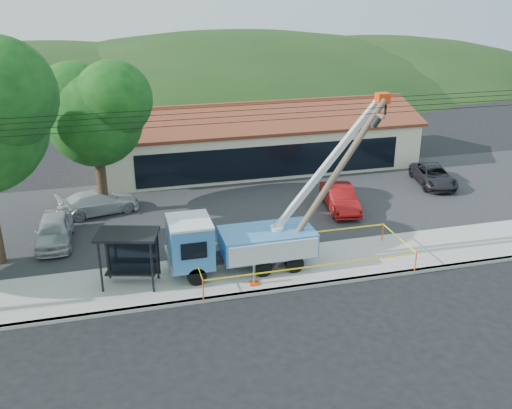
{
  "coord_description": "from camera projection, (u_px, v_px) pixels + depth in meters",
  "views": [
    {
      "loc": [
        -6.29,
        -18.86,
        12.99
      ],
      "look_at": [
        -0.0,
        5.0,
        3.04
      ],
      "focal_mm": 40.0,
      "sensor_mm": 36.0,
      "label": 1
    }
  ],
  "objects": [
    {
      "name": "sidewalk",
      "position": [
        261.0,
        270.0,
        26.82
      ],
      "size": [
        60.0,
        4.0,
        0.15
      ],
      "primitive_type": "cube",
      "color": "#ACA8A1",
      "rests_on": "ground"
    },
    {
      "name": "strip_mall",
      "position": [
        257.0,
        140.0,
        41.42
      ],
      "size": [
        22.5,
        8.53,
        4.67
      ],
      "color": "beige",
      "rests_on": "ground"
    },
    {
      "name": "caution_tape",
      "position": [
        302.0,
        254.0,
        26.66
      ],
      "size": [
        10.03,
        3.44,
        1.0
      ],
      "color": "#FB3E0D",
      "rests_on": "ground"
    },
    {
      "name": "hill_east",
      "position": [
        372.0,
        75.0,
        79.67
      ],
      "size": [
        72.8,
        52.0,
        26.0
      ],
      "primitive_type": "ellipsoid",
      "color": "#183413",
      "rests_on": "ground"
    },
    {
      "name": "hill_west",
      "position": [
        32.0,
        90.0,
        69.04
      ],
      "size": [
        78.4,
        56.0,
        28.0
      ],
      "primitive_type": "ellipsoid",
      "color": "#183413",
      "rests_on": "ground"
    },
    {
      "name": "bus_shelter",
      "position": [
        129.0,
        245.0,
        24.91
      ],
      "size": [
        2.96,
        2.26,
        2.53
      ],
      "rotation": [
        0.0,
        0.0,
        -0.27
      ],
      "color": "black",
      "rests_on": "ground"
    },
    {
      "name": "hill_center",
      "position": [
        233.0,
        81.0,
        74.94
      ],
      "size": [
        89.6,
        64.0,
        32.0
      ],
      "primitive_type": "ellipsoid",
      "color": "#183413",
      "rests_on": "ground"
    },
    {
      "name": "leaning_pole",
      "position": [
        333.0,
        178.0,
        25.96
      ],
      "size": [
        5.24,
        1.63,
        7.9
      ],
      "color": "brown",
      "rests_on": "ground"
    },
    {
      "name": "car_red",
      "position": [
        339.0,
        211.0,
        33.8
      ],
      "size": [
        2.08,
        4.5,
        1.43
      ],
      "primitive_type": "imported",
      "rotation": [
        0.0,
        0.0,
        -0.13
      ],
      "color": "#A21011",
      "rests_on": "ground"
    },
    {
      "name": "parking_lot",
      "position": [
        226.0,
        209.0,
        34.0
      ],
      "size": [
        60.0,
        12.0,
        0.1
      ],
      "primitive_type": "cube",
      "color": "#28282B",
      "rests_on": "ground"
    },
    {
      "name": "curb",
      "position": [
        273.0,
        291.0,
        25.11
      ],
      "size": [
        60.0,
        0.25,
        0.15
      ],
      "primitive_type": "cube",
      "color": "#ACA8A1",
      "rests_on": "ground"
    },
    {
      "name": "ground",
      "position": [
        287.0,
        318.0,
        23.26
      ],
      "size": [
        120.0,
        120.0,
        0.0
      ],
      "primitive_type": "plane",
      "color": "black",
      "rests_on": "ground"
    },
    {
      "name": "car_silver",
      "position": [
        56.0,
        245.0,
        29.54
      ],
      "size": [
        1.82,
        4.37,
        1.48
      ],
      "primitive_type": "imported",
      "rotation": [
        0.0,
        0.0,
        -0.02
      ],
      "color": "#AAADB1",
      "rests_on": "ground"
    },
    {
      "name": "tree_lot",
      "position": [
        94.0,
        109.0,
        30.94
      ],
      "size": [
        6.3,
        5.6,
        8.94
      ],
      "color": "#332316",
      "rests_on": "ground"
    },
    {
      "name": "car_dark",
      "position": [
        432.0,
        186.0,
        37.77
      ],
      "size": [
        2.95,
        4.86,
        1.26
      ],
      "primitive_type": "imported",
      "rotation": [
        0.0,
        0.0,
        -0.2
      ],
      "color": "black",
      "rests_on": "ground"
    },
    {
      "name": "car_white",
      "position": [
        100.0,
        214.0,
        33.31
      ],
      "size": [
        4.89,
        2.83,
        1.33
      ],
      "primitive_type": "imported",
      "rotation": [
        0.0,
        0.0,
        1.79
      ],
      "color": "silver",
      "rests_on": "ground"
    },
    {
      "name": "utility_truck",
      "position": [
        238.0,
        240.0,
        26.33
      ],
      "size": [
        10.23,
        3.66,
        7.99
      ],
      "color": "black",
      "rests_on": "ground"
    }
  ]
}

